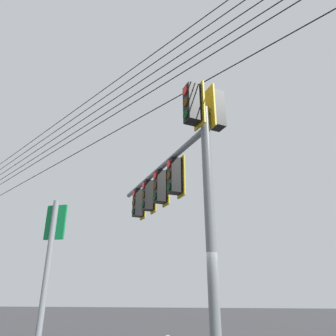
{
  "coord_description": "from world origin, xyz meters",
  "views": [
    {
      "loc": [
        -0.93,
        -6.67,
        1.88
      ],
      "look_at": [
        -1.78,
        0.88,
        4.86
      ],
      "focal_mm": 32.99,
      "sensor_mm": 36.0,
      "label": 1
    }
  ],
  "objects": [
    {
      "name": "overhead_wire_span",
      "position": [
        -1.78,
        -0.08,
        7.24
      ],
      "size": [
        21.73,
        16.18,
        2.56
      ],
      "color": "black"
    },
    {
      "name": "signal_mast_assembly",
      "position": [
        -1.58,
        0.56,
        4.39
      ],
      "size": [
        3.29,
        5.11,
        6.12
      ],
      "color": "slate",
      "rests_on": "ground"
    },
    {
      "name": "route_sign_primary",
      "position": [
        -2.77,
        -3.03,
        1.74
      ],
      "size": [
        0.27,
        0.11,
        2.93
      ],
      "color": "slate",
      "rests_on": "ground"
    }
  ]
}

